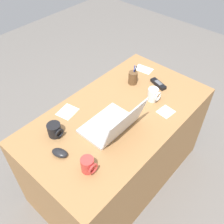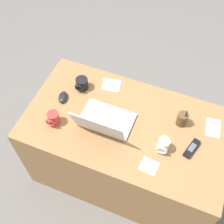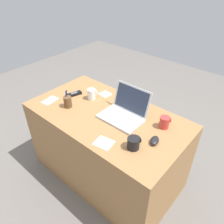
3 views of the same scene
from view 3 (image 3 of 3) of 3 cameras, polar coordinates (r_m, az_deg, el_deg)
ground_plane at (r=2.31m, az=-1.20°, el=-15.24°), size 6.00×6.00×0.00m
desk at (r=2.05m, az=-1.32°, el=-8.79°), size 1.34×0.74×0.72m
laptop at (r=1.76m, az=3.18°, el=0.04°), size 0.34×0.28×0.23m
computer_mouse at (r=1.57m, az=10.93°, el=-7.24°), size 0.08×0.11×0.03m
coffee_mug_white at (r=2.00m, az=-5.28°, el=4.69°), size 0.07×0.08×0.10m
coffee_mug_tall at (r=1.70m, az=13.43°, el=-2.53°), size 0.07×0.09×0.09m
coffee_mug_spare at (r=1.49m, az=5.61°, el=-7.93°), size 0.08×0.10×0.09m
cordless_phone at (r=2.09m, az=-9.75°, el=4.60°), size 0.08×0.15×0.03m
pen_holder at (r=1.91m, az=-11.38°, el=2.61°), size 0.07×0.07×0.15m
paper_note_near_laptop at (r=1.55m, az=-2.10°, el=-7.97°), size 0.14×0.13×0.00m
paper_note_left at (r=2.06m, az=-15.72°, el=2.91°), size 0.11×0.15×0.00m
paper_note_right at (r=2.08m, az=-1.77°, el=4.65°), size 0.11×0.10×0.00m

